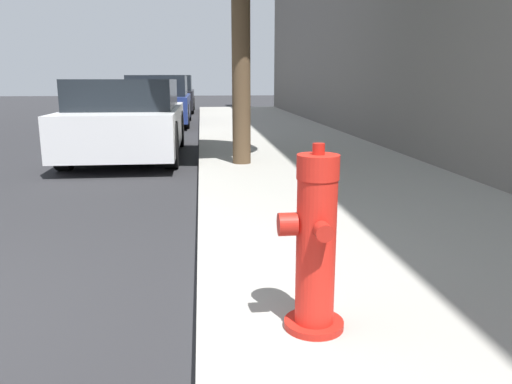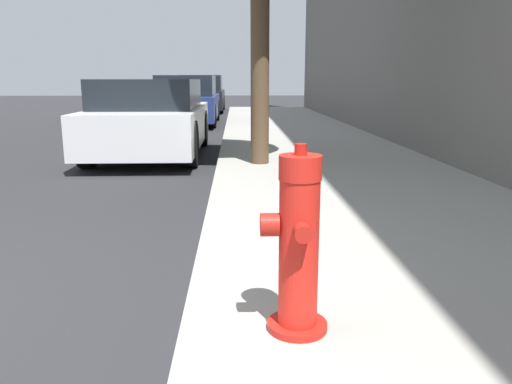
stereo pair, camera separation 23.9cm
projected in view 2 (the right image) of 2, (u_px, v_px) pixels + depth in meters
The scene contains 5 objects.
sidewalk_slab at pixel (498, 324), 2.61m from camera, with size 3.30×40.00×0.12m.
fire_hydrant at pixel (298, 247), 2.34m from camera, with size 0.33×0.33×0.91m.
parked_car_near at pixel (151, 118), 8.64m from camera, with size 1.76×4.09×1.31m.
parked_car_mid at pixel (188, 101), 14.78m from camera, with size 1.77×4.27×1.42m.
parked_car_far at pixel (203, 95), 20.58m from camera, with size 1.74×4.23×1.47m.
Camera 2 is at (2.07, -2.34, 1.31)m, focal length 35.00 mm.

